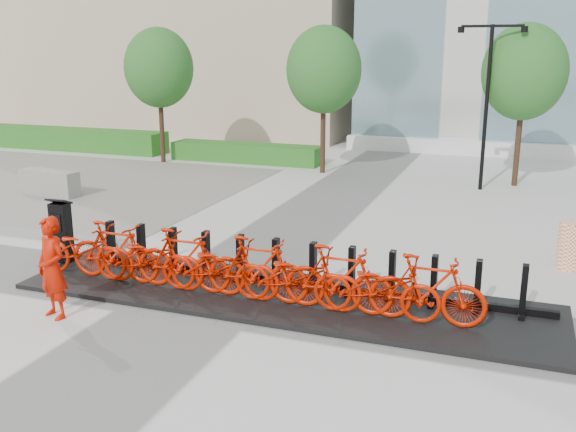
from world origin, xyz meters
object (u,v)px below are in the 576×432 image
(kiosk, at_px, (61,231))
(construction_barrel, at_px, (571,245))
(jersey_barrier, at_px, (50,183))
(bike_0, at_px, (83,250))
(worker_red, at_px, (52,268))

(kiosk, height_order, construction_barrel, kiosk)
(kiosk, bearing_deg, jersey_barrier, 126.73)
(bike_0, height_order, construction_barrel, bike_0)
(bike_0, xyz_separation_m, worker_red, (0.68, -1.65, 0.27))
(worker_red, bearing_deg, kiosk, 144.04)
(bike_0, xyz_separation_m, kiosk, (-0.92, 0.55, 0.14))
(kiosk, height_order, worker_red, worker_red)
(worker_red, height_order, jersey_barrier, worker_red)
(worker_red, bearing_deg, construction_barrel, 52.25)
(bike_0, relative_size, construction_barrel, 2.00)
(bike_0, distance_m, construction_barrel, 9.60)
(construction_barrel, bearing_deg, bike_0, -156.25)
(jersey_barrier, bearing_deg, bike_0, -39.84)
(bike_0, distance_m, kiosk, 1.08)
(construction_barrel, distance_m, jersey_barrier, 14.49)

